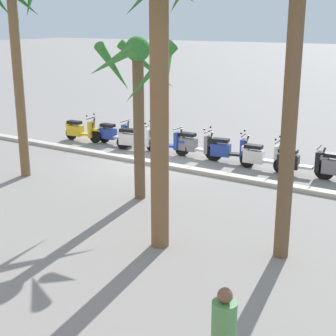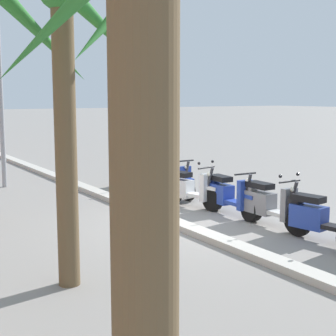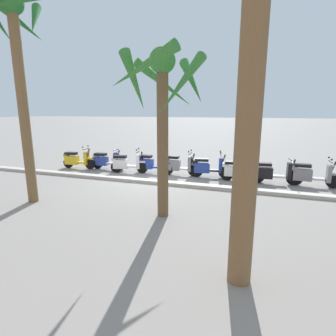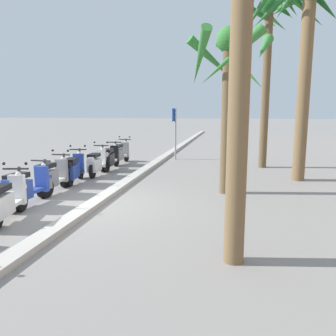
{
  "view_description": "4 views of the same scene",
  "coord_description": "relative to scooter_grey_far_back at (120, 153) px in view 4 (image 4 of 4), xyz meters",
  "views": [
    {
      "loc": [
        -9.89,
        14.54,
        4.84
      ],
      "look_at": [
        -2.75,
        3.36,
        1.0
      ],
      "focal_mm": 54.52,
      "sensor_mm": 36.0,
      "label": 1
    },
    {
      "loc": [
        -8.5,
        5.93,
        2.68
      ],
      "look_at": [
        -0.78,
        1.09,
        1.38
      ],
      "focal_mm": 54.06,
      "sensor_mm": 36.0,
      "label": 2
    },
    {
      "loc": [
        -4.23,
        10.1,
        2.91
      ],
      "look_at": [
        -1.27,
        1.24,
        0.88
      ],
      "focal_mm": 28.44,
      "sensor_mm": 36.0,
      "label": 3
    },
    {
      "loc": [
        7.46,
        3.59,
        2.27
      ],
      "look_at": [
        1.37,
        2.43,
        1.22
      ],
      "focal_mm": 35.81,
      "sensor_mm": 36.0,
      "label": 4
    }
  ],
  "objects": [
    {
      "name": "scooter_black_second_in_line",
      "position": [
        1.42,
        0.08,
        -0.01
      ],
      "size": [
        1.87,
        0.56,
        1.04
      ],
      "color": "black",
      "rests_on": "ground"
    },
    {
      "name": "palm_tree_far_corner",
      "position": [
        -0.26,
        5.97,
        4.58
      ],
      "size": [
        2.08,
        2.07,
        6.64
      ],
      "color": "brown",
      "rests_on": "ground"
    },
    {
      "name": "ground_plane",
      "position": [
        6.29,
        1.14,
        -0.46
      ],
      "size": [
        200.0,
        200.0,
        0.0
      ],
      "primitive_type": "plane",
      "color": "gray"
    },
    {
      "name": "scooter_grey_gap_after_mid",
      "position": [
        5.4,
        -0.15,
        0.0
      ],
      "size": [
        1.74,
        0.56,
        1.17
      ],
      "color": "black",
      "rests_on": "ground"
    },
    {
      "name": "curb_strip",
      "position": [
        6.29,
        1.49,
        -0.4
      ],
      "size": [
        60.0,
        0.36,
        0.12
      ],
      "primitive_type": "cube",
      "color": "#BCB7AD",
      "rests_on": "ground"
    },
    {
      "name": "scooter_grey_far_back",
      "position": [
        0.0,
        0.0,
        0.0
      ],
      "size": [
        1.83,
        0.56,
        1.17
      ],
      "color": "black",
      "rests_on": "ground"
    },
    {
      "name": "scooter_blue_mid_rear",
      "position": [
        4.03,
        -0.17,
        -0.01
      ],
      "size": [
        1.71,
        0.63,
        1.17
      ],
      "color": "black",
      "rests_on": "ground"
    },
    {
      "name": "palm_tree_near_sign",
      "position": [
        2.21,
        6.93,
        4.23
      ],
      "size": [
        2.32,
        2.37,
        6.43
      ],
      "color": "brown",
      "rests_on": "ground"
    },
    {
      "name": "scooter_white_mid_centre",
      "position": [
        2.68,
        0.04,
        -0.02
      ],
      "size": [
        1.73,
        0.56,
        1.17
      ],
      "color": "black",
      "rests_on": "ground"
    },
    {
      "name": "scooter_blue_tail_end",
      "position": [
        6.67,
        -0.1,
        -0.01
      ],
      "size": [
        1.84,
        0.56,
        1.04
      ],
      "color": "black",
      "rests_on": "ground"
    },
    {
      "name": "palm_tree_mid_walkway",
      "position": [
        4.42,
        4.6,
        2.87
      ],
      "size": [
        2.38,
        2.43,
        4.46
      ],
      "color": "brown",
      "rests_on": "ground"
    },
    {
      "name": "crossing_sign",
      "position": [
        -1.89,
        2.09,
        1.04
      ],
      "size": [
        0.6,
        0.15,
        2.4
      ],
      "color": "#939399",
      "rests_on": "ground"
    },
    {
      "name": "scooter_white_last_in_row",
      "position": [
        7.83,
        0.2,
        -0.01
      ],
      "size": [
        1.75,
        0.69,
        1.17
      ],
      "color": "black",
      "rests_on": "ground"
    }
  ]
}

